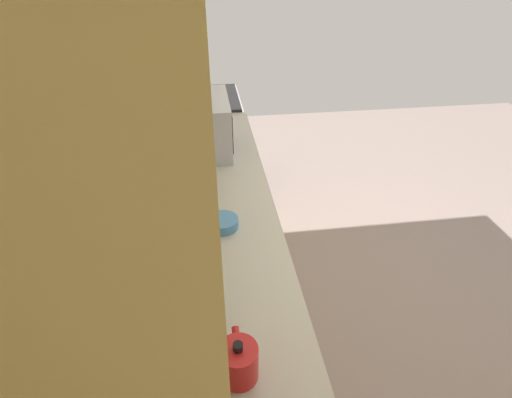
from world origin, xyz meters
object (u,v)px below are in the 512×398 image
kettle (239,362)px  microwave (204,124)px  bowl (223,222)px  oven_range (208,144)px

kettle → microwave: bearing=2.1°
bowl → kettle: (-0.77, 0.00, 0.04)m
bowl → kettle: 0.77m
microwave → bowl: size_ratio=3.50×
oven_range → microwave: 1.12m
oven_range → bowl: (-1.81, -0.04, 0.45)m
bowl → kettle: size_ratio=0.88×
microwave → bowl: microwave is taller
microwave → bowl: 0.87m
microwave → oven_range: bearing=-1.0°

